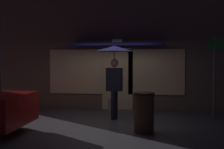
{
  "coord_description": "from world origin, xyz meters",
  "views": [
    {
      "loc": [
        1.43,
        -8.58,
        1.79
      ],
      "look_at": [
        0.07,
        0.42,
        1.34
      ],
      "focal_mm": 48.98,
      "sensor_mm": 36.0,
      "label": 1
    }
  ],
  "objects_px": {
    "street_sign_post": "(215,72)",
    "sidewalk_bollard": "(112,105)",
    "person_with_umbrella": "(114,63)",
    "trash_bin": "(144,112)"
  },
  "relations": [
    {
      "from": "street_sign_post",
      "to": "sidewalk_bollard",
      "type": "xyz_separation_m",
      "value": [
        -3.22,
        0.62,
        -1.17
      ]
    },
    {
      "from": "person_with_umbrella",
      "to": "street_sign_post",
      "type": "bearing_deg",
      "value": -161.96
    },
    {
      "from": "person_with_umbrella",
      "to": "street_sign_post",
      "type": "height_order",
      "value": "street_sign_post"
    },
    {
      "from": "person_with_umbrella",
      "to": "sidewalk_bollard",
      "type": "relative_size",
      "value": 4.63
    },
    {
      "from": "street_sign_post",
      "to": "trash_bin",
      "type": "distance_m",
      "value": 3.03
    },
    {
      "from": "person_with_umbrella",
      "to": "trash_bin",
      "type": "relative_size",
      "value": 2.23
    },
    {
      "from": "sidewalk_bollard",
      "to": "person_with_umbrella",
      "type": "bearing_deg",
      "value": -77.86
    },
    {
      "from": "street_sign_post",
      "to": "sidewalk_bollard",
      "type": "relative_size",
      "value": 5.25
    },
    {
      "from": "street_sign_post",
      "to": "sidewalk_bollard",
      "type": "distance_m",
      "value": 3.48
    },
    {
      "from": "person_with_umbrella",
      "to": "sidewalk_bollard",
      "type": "xyz_separation_m",
      "value": [
        -0.24,
        1.14,
        -1.46
      ]
    }
  ]
}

